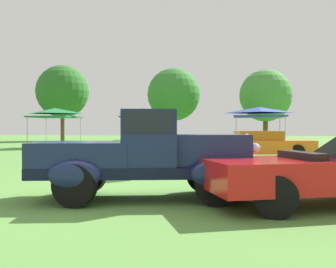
{
  "coord_description": "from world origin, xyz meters",
  "views": [
    {
      "loc": [
        2.22,
        -7.36,
        1.37
      ],
      "look_at": [
        0.38,
        3.27,
        1.2
      ],
      "focal_mm": 41.71,
      "sensor_mm": 36.0,
      "label": 1
    }
  ],
  "objects_px": {
    "neighbor_convertible": "(328,172)",
    "show_car_lime": "(155,143)",
    "spectator_near_truck": "(154,144)",
    "feature_pickup_truck": "(145,154)",
    "canopy_tent_left_field": "(55,112)",
    "canopy_tent_right_field": "(259,111)",
    "show_car_orange": "(261,145)",
    "canopy_tent_center_field": "(144,112)"
  },
  "relations": [
    {
      "from": "neighbor_convertible",
      "to": "show_car_orange",
      "type": "relative_size",
      "value": 0.98
    },
    {
      "from": "feature_pickup_truck",
      "to": "show_car_lime",
      "type": "bearing_deg",
      "value": 100.65
    },
    {
      "from": "show_car_orange",
      "to": "canopy_tent_center_field",
      "type": "height_order",
      "value": "canopy_tent_center_field"
    },
    {
      "from": "feature_pickup_truck",
      "to": "show_car_orange",
      "type": "height_order",
      "value": "feature_pickup_truck"
    },
    {
      "from": "show_car_lime",
      "to": "show_car_orange",
      "type": "height_order",
      "value": "same"
    },
    {
      "from": "neighbor_convertible",
      "to": "canopy_tent_right_field",
      "type": "distance_m",
      "value": 18.7
    },
    {
      "from": "neighbor_convertible",
      "to": "show_car_lime",
      "type": "height_order",
      "value": "neighbor_convertible"
    },
    {
      "from": "show_car_orange",
      "to": "spectator_near_truck",
      "type": "relative_size",
      "value": 2.8
    },
    {
      "from": "feature_pickup_truck",
      "to": "neighbor_convertible",
      "type": "distance_m",
      "value": 3.35
    },
    {
      "from": "neighbor_convertible",
      "to": "spectator_near_truck",
      "type": "distance_m",
      "value": 5.09
    },
    {
      "from": "show_car_orange",
      "to": "neighbor_convertible",
      "type": "bearing_deg",
      "value": -87.64
    },
    {
      "from": "show_car_lime",
      "to": "canopy_tent_left_field",
      "type": "xyz_separation_m",
      "value": [
        -8.25,
        6.13,
        1.82
      ]
    },
    {
      "from": "feature_pickup_truck",
      "to": "show_car_lime",
      "type": "distance_m",
      "value": 11.62
    },
    {
      "from": "show_car_lime",
      "to": "canopy_tent_right_field",
      "type": "height_order",
      "value": "canopy_tent_right_field"
    },
    {
      "from": "canopy_tent_left_field",
      "to": "canopy_tent_right_field",
      "type": "bearing_deg",
      "value": 4.43
    },
    {
      "from": "show_car_orange",
      "to": "canopy_tent_right_field",
      "type": "xyz_separation_m",
      "value": [
        0.34,
        7.67,
        1.82
      ]
    },
    {
      "from": "spectator_near_truck",
      "to": "canopy_tent_center_field",
      "type": "xyz_separation_m",
      "value": [
        -3.91,
        15.36,
        1.51
      ]
    },
    {
      "from": "canopy_tent_left_field",
      "to": "canopy_tent_right_field",
      "type": "height_order",
      "value": "same"
    },
    {
      "from": "spectator_near_truck",
      "to": "canopy_tent_left_field",
      "type": "bearing_deg",
      "value": 124.75
    },
    {
      "from": "feature_pickup_truck",
      "to": "spectator_near_truck",
      "type": "xyz_separation_m",
      "value": [
        -0.52,
        3.31,
        0.05
      ]
    },
    {
      "from": "show_car_lime",
      "to": "canopy_tent_left_field",
      "type": "height_order",
      "value": "canopy_tent_left_field"
    },
    {
      "from": "show_car_lime",
      "to": "canopy_tent_right_field",
      "type": "distance_m",
      "value": 9.16
    },
    {
      "from": "show_car_lime",
      "to": "show_car_orange",
      "type": "bearing_deg",
      "value": -5.51
    },
    {
      "from": "show_car_lime",
      "to": "spectator_near_truck",
      "type": "bearing_deg",
      "value": -78.66
    },
    {
      "from": "feature_pickup_truck",
      "to": "show_car_orange",
      "type": "distance_m",
      "value": 11.31
    },
    {
      "from": "canopy_tent_right_field",
      "to": "feature_pickup_truck",
      "type": "bearing_deg",
      "value": -99.83
    },
    {
      "from": "canopy_tent_center_field",
      "to": "show_car_lime",
      "type": "bearing_deg",
      "value": -72.51
    },
    {
      "from": "show_car_lime",
      "to": "show_car_orange",
      "type": "distance_m",
      "value": 5.05
    },
    {
      "from": "neighbor_convertible",
      "to": "show_car_orange",
      "type": "bearing_deg",
      "value": 92.36
    },
    {
      "from": "feature_pickup_truck",
      "to": "canopy_tent_center_field",
      "type": "height_order",
      "value": "canopy_tent_center_field"
    },
    {
      "from": "canopy_tent_center_field",
      "to": "canopy_tent_right_field",
      "type": "height_order",
      "value": "same"
    },
    {
      "from": "neighbor_convertible",
      "to": "canopy_tent_center_field",
      "type": "relative_size",
      "value": 1.66
    },
    {
      "from": "spectator_near_truck",
      "to": "feature_pickup_truck",
      "type": "bearing_deg",
      "value": -81.04
    },
    {
      "from": "feature_pickup_truck",
      "to": "canopy_tent_right_field",
      "type": "height_order",
      "value": "canopy_tent_right_field"
    },
    {
      "from": "show_car_lime",
      "to": "canopy_tent_center_field",
      "type": "relative_size",
      "value": 1.49
    },
    {
      "from": "show_car_orange",
      "to": "show_car_lime",
      "type": "bearing_deg",
      "value": 174.49
    },
    {
      "from": "canopy_tent_center_field",
      "to": "show_car_orange",
      "type": "bearing_deg",
      "value": -46.6
    },
    {
      "from": "neighbor_convertible",
      "to": "canopy_tent_center_field",
      "type": "distance_m",
      "value": 20.3
    },
    {
      "from": "show_car_lime",
      "to": "spectator_near_truck",
      "type": "xyz_separation_m",
      "value": [
        1.63,
        -8.11,
        0.31
      ]
    },
    {
      "from": "canopy_tent_left_field",
      "to": "neighbor_convertible",
      "type": "bearing_deg",
      "value": -51.95
    },
    {
      "from": "show_car_orange",
      "to": "canopy_tent_left_field",
      "type": "relative_size",
      "value": 1.63
    },
    {
      "from": "show_car_lime",
      "to": "spectator_near_truck",
      "type": "height_order",
      "value": "spectator_near_truck"
    }
  ]
}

